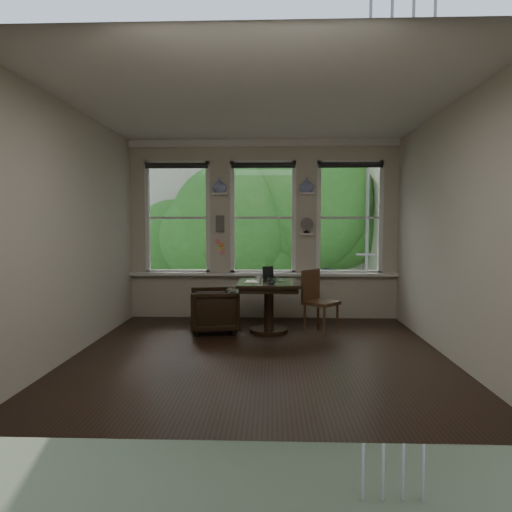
{
  "coord_description": "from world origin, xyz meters",
  "views": [
    {
      "loc": [
        0.15,
        -5.49,
        1.59
      ],
      "look_at": [
        -0.07,
        0.9,
        1.14
      ],
      "focal_mm": 32.0,
      "sensor_mm": 36.0,
      "label": 1
    }
  ],
  "objects_px": {
    "table": "(269,307)",
    "side_chair_right": "(321,302)",
    "laptop": "(273,281)",
    "mug": "(259,279)",
    "armchair_left": "(214,310)"
  },
  "relations": [
    {
      "from": "armchair_left",
      "to": "mug",
      "type": "distance_m",
      "value": 0.81
    },
    {
      "from": "table",
      "to": "mug",
      "type": "height_order",
      "value": "mug"
    },
    {
      "from": "side_chair_right",
      "to": "mug",
      "type": "xyz_separation_m",
      "value": [
        -0.91,
        0.01,
        0.33
      ]
    },
    {
      "from": "table",
      "to": "side_chair_right",
      "type": "bearing_deg",
      "value": -2.78
    },
    {
      "from": "side_chair_right",
      "to": "laptop",
      "type": "height_order",
      "value": "side_chair_right"
    },
    {
      "from": "armchair_left",
      "to": "mug",
      "type": "relative_size",
      "value": 7.59
    },
    {
      "from": "table",
      "to": "mug",
      "type": "xyz_separation_m",
      "value": [
        -0.15,
        -0.03,
        0.42
      ]
    },
    {
      "from": "armchair_left",
      "to": "mug",
      "type": "bearing_deg",
      "value": 77.4
    },
    {
      "from": "table",
      "to": "armchair_left",
      "type": "xyz_separation_m",
      "value": [
        -0.81,
        0.01,
        -0.05
      ]
    },
    {
      "from": "table",
      "to": "armchair_left",
      "type": "height_order",
      "value": "table"
    },
    {
      "from": "table",
      "to": "side_chair_right",
      "type": "height_order",
      "value": "side_chair_right"
    },
    {
      "from": "table",
      "to": "laptop",
      "type": "bearing_deg",
      "value": 34.72
    },
    {
      "from": "side_chair_right",
      "to": "mug",
      "type": "bearing_deg",
      "value": 129.75
    },
    {
      "from": "table",
      "to": "armchair_left",
      "type": "distance_m",
      "value": 0.81
    },
    {
      "from": "armchair_left",
      "to": "mug",
      "type": "xyz_separation_m",
      "value": [
        0.66,
        -0.04,
        0.47
      ]
    }
  ]
}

